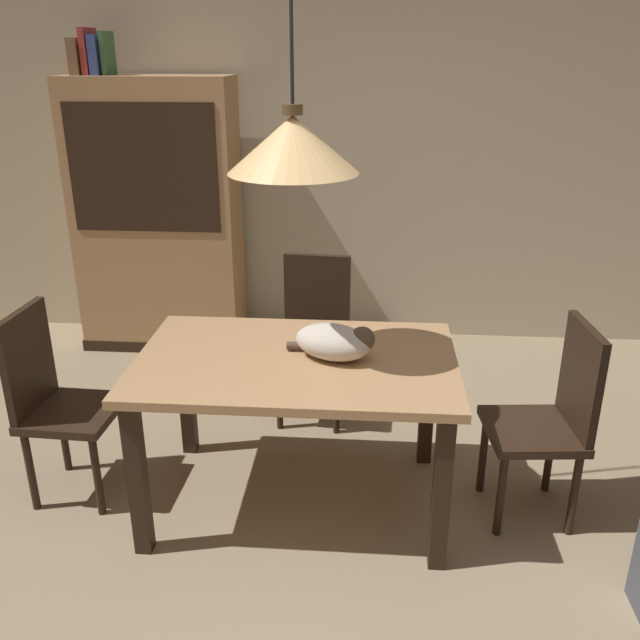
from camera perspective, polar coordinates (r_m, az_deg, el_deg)
The scene contains 13 objects.
ground at distance 2.95m, azimuth 0.13°, elevation -20.91°, with size 10.00×10.00×0.00m, color #998466.
back_wall at distance 4.84m, azimuth 2.54°, elevation 15.31°, with size 6.40×0.10×2.90m, color beige.
dining_table at distance 3.00m, azimuth -2.00°, elevation -4.94°, with size 1.40×0.90×0.75m.
chair_far_back at distance 3.85m, azimuth -0.47°, elevation -0.90°, with size 0.43×0.43×0.93m.
chair_left_side at distance 3.37m, azimuth -21.50°, elevation -6.01°, with size 0.42×0.42×0.93m.
chair_right_side at distance 3.16m, azimuth 19.00°, elevation -7.54°, with size 0.43×0.43×0.93m.
cat_sleeping at distance 2.92m, azimuth 1.31°, elevation -1.84°, with size 0.41×0.33×0.16m.
pendant_lamp at distance 2.70m, azimuth -2.29°, elevation 14.65°, with size 0.52×0.52×1.30m.
hutch_bookcase at distance 4.84m, azimuth -13.45°, elevation 7.98°, with size 1.12×0.45×1.85m.
book_brown_thick at distance 4.85m, azimuth -19.64°, elevation 20.21°, with size 0.06×0.24×0.22m, color brown.
book_red_tall at distance 4.83m, azimuth -18.91°, elevation 20.65°, with size 0.04×0.22×0.28m, color #B73833.
book_blue_wide at distance 4.81m, azimuth -18.14°, elevation 20.50°, with size 0.06×0.24×0.24m, color #384C93.
book_green_slim at distance 4.79m, azimuth -17.48°, elevation 20.69°, with size 0.03×0.20×0.26m, color #427A4C.
Camera 1 is at (0.16, -2.16, 2.00)m, focal length 37.91 mm.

